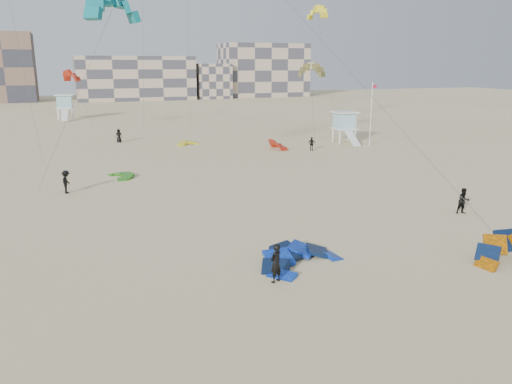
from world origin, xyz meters
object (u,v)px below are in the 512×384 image
object	(u,v)px
kite_ground_blue	(301,263)
lifeguard_tower_near	(344,127)
kite_ground_orange	(510,264)
kitesurfer_main	(276,263)

from	to	relation	value
kite_ground_blue	lifeguard_tower_near	xyz separation A→B (m)	(22.35, 34.27, 1.96)
kite_ground_orange	kitesurfer_main	world-z (taller)	kite_ground_orange
kite_ground_blue	kitesurfer_main	size ratio (longest dim) A/B	2.56
kite_ground_blue	lifeguard_tower_near	size ratio (longest dim) A/B	0.85
kite_ground_orange	lifeguard_tower_near	distance (m)	40.03
kite_ground_orange	lifeguard_tower_near	bearing A→B (deg)	78.73
kitesurfer_main	kite_ground_orange	bearing A→B (deg)	142.77
kite_ground_orange	kitesurfer_main	bearing A→B (deg)	176.96
kite_ground_blue	lifeguard_tower_near	world-z (taller)	lifeguard_tower_near
kite_ground_blue	kitesurfer_main	xyz separation A→B (m)	(-2.04, -1.58, 0.92)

